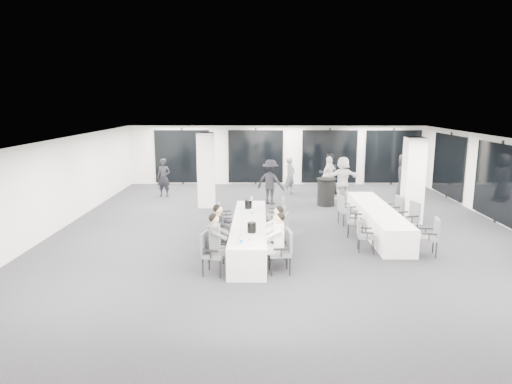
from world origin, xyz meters
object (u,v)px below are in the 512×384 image
chair_main_right_mid (281,230)px  chair_main_right_fourth (279,222)px  banquet_table_main (249,234)px  standing_guest_g (164,175)px  chair_main_left_fourth (220,223)px  chair_main_left_far (223,215)px  banquet_table_side (377,220)px  standing_guest_a (290,173)px  chair_main_left_near (211,250)px  standing_guest_b (329,171)px  ice_bucket_near (252,228)px  chair_main_right_far (278,213)px  chair_side_left_near (363,233)px  chair_main_right_second (282,243)px  chair_side_right_far (394,208)px  ice_bucket_far (248,204)px  chair_side_left_far (345,208)px  chair_side_right_mid (410,217)px  cocktail_table (326,192)px  chair_side_left_mid (353,218)px  chair_main_left_second (215,240)px  chair_side_right_near (431,234)px  standing_guest_e (404,174)px  standing_guest_c (270,179)px  standing_guest_h (410,191)px  chair_main_right_near (283,249)px  chair_main_left_mid (218,232)px  standing_guest_f (343,175)px  standing_guest_d (329,173)px

chair_main_right_mid → chair_main_right_fourth: 0.88m
banquet_table_main → standing_guest_g: size_ratio=2.76×
chair_main_left_fourth → chair_main_left_far: chair_main_left_fourth is taller
chair_main_right_fourth → banquet_table_side: bearing=-65.4°
banquet_table_side → chair_main_left_fourth: size_ratio=5.21×
banquet_table_main → standing_guest_a: size_ratio=2.81×
banquet_table_side → chair_main_left_fourth: (-4.69, -1.03, 0.17)m
chair_main_left_near → standing_guest_b: 10.25m
chair_main_right_mid → ice_bucket_near: (-0.75, -0.78, 0.28)m
chair_main_left_near → chair_main_left_fourth: bearing=-166.5°
chair_main_left_near → chair_main_right_fourth: chair_main_right_fourth is taller
chair_main_right_far → chair_side_left_near: 2.86m
ice_bucket_near → standing_guest_b: bearing=69.9°
chair_main_left_far → chair_main_right_second: size_ratio=1.01×
chair_main_right_second → chair_side_right_far: chair_side_right_far is taller
chair_main_right_second → chair_main_right_fourth: chair_main_right_fourth is taller
ice_bucket_far → chair_side_left_far: bearing=17.2°
chair_main_right_second → ice_bucket_near: (-0.74, 0.09, 0.37)m
standing_guest_b → chair_side_right_mid: bearing=103.4°
chair_side_left_near → cocktail_table: bearing=-170.1°
chair_main_right_mid → chair_side_left_mid: size_ratio=1.09×
chair_main_left_second → chair_side_right_near: 5.53m
chair_side_left_mid → standing_guest_e: 5.80m
standing_guest_a → standing_guest_c: bearing=-166.9°
chair_main_left_near → chair_main_right_mid: chair_main_right_mid is taller
chair_side_right_near → standing_guest_h: bearing=-1.1°
chair_main_right_near → chair_main_right_mid: 1.51m
chair_side_right_near → chair_main_right_second: bearing=108.6°
banquet_table_side → chair_side_left_near: bearing=-114.0°
chair_main_left_fourth → chair_side_left_near: size_ratio=1.08×
chair_side_right_mid → chair_side_right_far: size_ratio=1.15×
banquet_table_side → chair_main_left_mid: size_ratio=5.39×
chair_main_right_far → chair_main_right_mid: bearing=177.1°
chair_main_right_fourth → standing_guest_c: (-0.15, 4.86, 0.41)m
chair_main_right_far → standing_guest_f: (2.79, 4.82, 0.39)m
chair_main_right_near → chair_side_left_far: bearing=-32.4°
cocktail_table → chair_main_left_far: (-3.63, -3.61, -0.02)m
standing_guest_a → standing_guest_e: 4.66m
banquet_table_main → chair_main_left_second: chair_main_left_second is taller
chair_main_right_second → standing_guest_g: bearing=28.8°
chair_main_left_second → chair_main_right_fourth: chair_main_right_fourth is taller
ice_bucket_far → chair_side_left_near: bearing=-29.5°
chair_side_left_mid → chair_side_left_far: bearing=-165.6°
standing_guest_a → chair_side_left_mid: bearing=-130.8°
chair_side_left_mid → standing_guest_c: 4.91m
chair_main_left_fourth → chair_main_right_fourth: chair_main_right_fourth is taller
chair_side_right_mid → chair_main_left_far: bearing=72.1°
banquet_table_side → chair_main_left_mid: 5.06m
standing_guest_e → ice_bucket_far: (-6.07, -4.60, -0.19)m
chair_main_right_second → standing_guest_d: 8.68m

